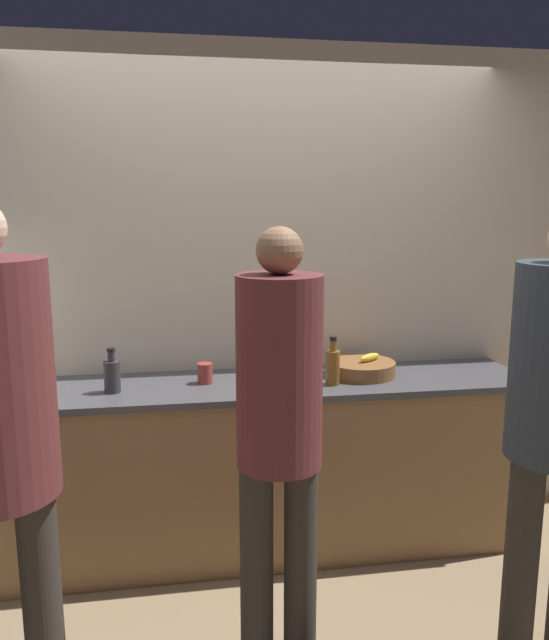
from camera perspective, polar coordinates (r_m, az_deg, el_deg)
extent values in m
plane|color=#9E8460|center=(3.25, 0.42, -22.75)|extent=(14.00, 14.00, 0.00)
cube|color=beige|center=(3.37, -1.36, 2.31)|extent=(5.20, 0.06, 2.60)
cube|color=#9E754C|center=(3.34, -0.58, -13.31)|extent=(2.64, 0.58, 0.87)
cube|color=#4C4C51|center=(3.18, -0.60, -5.85)|extent=(2.67, 0.61, 0.03)
cylinder|color=#38332D|center=(2.45, -20.40, -23.67)|extent=(0.13, 0.13, 0.87)
cylinder|color=#38332D|center=(2.60, -1.65, -21.44)|extent=(0.13, 0.13, 0.82)
cylinder|color=#38332D|center=(2.62, 2.46, -21.10)|extent=(0.13, 0.13, 0.82)
cylinder|color=brown|center=(2.29, 0.44, -4.76)|extent=(0.32, 0.32, 0.72)
sphere|color=#936B4C|center=(2.22, 0.46, 6.38)|extent=(0.17, 0.17, 0.17)
cylinder|color=#38332D|center=(2.77, 21.62, -19.75)|extent=(0.13, 0.13, 0.84)
cylinder|color=brown|center=(3.29, 7.93, -4.39)|extent=(0.35, 0.35, 0.07)
ellipsoid|color=yellow|center=(3.29, 8.69, -3.39)|extent=(0.15, 0.12, 0.04)
cylinder|color=silver|center=(3.27, 1.29, -3.96)|extent=(0.13, 0.13, 0.12)
cylinder|color=#99754C|center=(3.25, 1.06, -2.54)|extent=(0.01, 0.04, 0.18)
cylinder|color=#99754C|center=(3.26, 1.48, -2.50)|extent=(0.03, 0.04, 0.19)
cylinder|color=#99754C|center=(3.24, 1.34, -2.58)|extent=(0.04, 0.01, 0.19)
cylinder|color=silver|center=(3.21, -20.90, -4.73)|extent=(0.08, 0.08, 0.14)
cylinder|color=silver|center=(3.19, -21.01, -3.08)|extent=(0.04, 0.04, 0.05)
cylinder|color=black|center=(3.18, -21.05, -2.54)|extent=(0.04, 0.04, 0.02)
cylinder|color=#333338|center=(3.06, -14.62, -5.05)|extent=(0.08, 0.08, 0.15)
cylinder|color=#333338|center=(3.04, -14.71, -3.25)|extent=(0.03, 0.03, 0.05)
cylinder|color=black|center=(3.03, -14.74, -2.65)|extent=(0.04, 0.04, 0.02)
cylinder|color=brown|center=(3.10, 5.35, -4.38)|extent=(0.07, 0.07, 0.17)
cylinder|color=brown|center=(3.07, 5.38, -2.36)|extent=(0.03, 0.03, 0.05)
cylinder|color=black|center=(3.06, 5.40, -1.69)|extent=(0.04, 0.04, 0.02)
cylinder|color=#A33D33|center=(3.13, -6.37, -4.86)|extent=(0.08, 0.08, 0.10)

